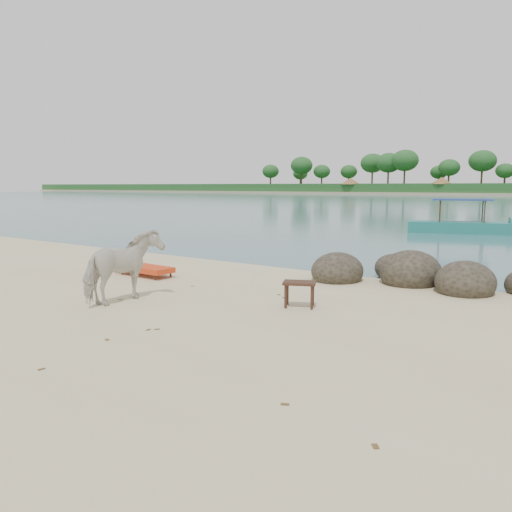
{
  "coord_description": "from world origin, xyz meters",
  "views": [
    {
      "loc": [
        5.42,
        -6.55,
        2.48
      ],
      "look_at": [
        -0.64,
        2.0,
        1.0
      ],
      "focal_mm": 35.0,
      "sensor_mm": 36.0,
      "label": 1
    }
  ],
  "objects": [
    {
      "name": "lounge_chair",
      "position": [
        -4.81,
        2.68,
        0.31
      ],
      "size": [
        2.06,
        0.79,
        0.61
      ],
      "primitive_type": null,
      "rotation": [
        0.0,
        0.0,
        -0.04
      ],
      "color": "#CF4118",
      "rests_on": "ground"
    },
    {
      "name": "cow",
      "position": [
        -2.84,
        0.28,
        0.76
      ],
      "size": [
        0.93,
        1.84,
        1.51
      ],
      "primitive_type": "imported",
      "rotation": [
        0.0,
        0.0,
        3.21
      ],
      "color": "silver",
      "rests_on": "ground"
    },
    {
      "name": "side_table",
      "position": [
        0.42,
        2.03,
        0.26
      ],
      "size": [
        0.77,
        0.65,
        0.52
      ],
      "primitive_type": null,
      "rotation": [
        0.0,
        0.0,
        0.43
      ],
      "color": "#301D13",
      "rests_on": "ground"
    },
    {
      "name": "boat_near",
      "position": [
        -1.09,
        21.75,
        1.48
      ],
      "size": [
        6.22,
        2.98,
        2.96
      ],
      "primitive_type": null,
      "rotation": [
        0.0,
        0.0,
        0.28
      ],
      "color": "#1F756D",
      "rests_on": "water"
    },
    {
      "name": "dead_leaves",
      "position": [
        -0.61,
        -0.5,
        0.0
      ],
      "size": [
        7.03,
        5.98,
        0.0
      ],
      "color": "brown",
      "rests_on": "ground"
    },
    {
      "name": "boulders",
      "position": [
        1.72,
        5.79,
        0.23
      ],
      "size": [
        6.45,
        3.03,
        1.14
      ],
      "rotation": [
        0.0,
        0.0,
        -0.24
      ],
      "color": "#29241B",
      "rests_on": "ground"
    }
  ]
}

